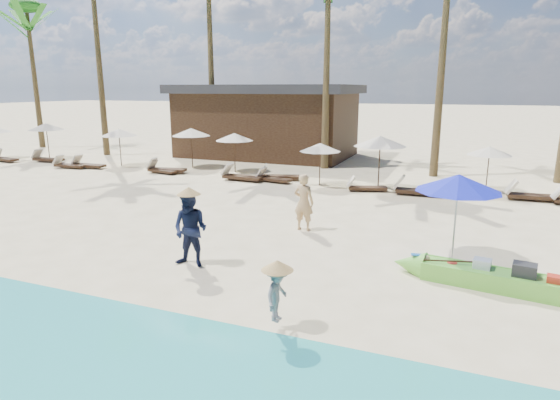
% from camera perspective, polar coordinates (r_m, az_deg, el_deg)
% --- Properties ---
extents(ground, '(240.00, 240.00, 0.00)m').
position_cam_1_polar(ground, '(10.68, 1.01, -9.14)').
color(ground, beige).
rests_on(ground, ground).
extents(green_canoe, '(5.07, 1.11, 0.65)m').
position_cam_1_polar(green_canoe, '(10.91, 25.37, -8.77)').
color(green_canoe, '#69C93D').
rests_on(green_canoe, ground).
extents(tourist, '(0.65, 0.45, 1.69)m').
position_cam_1_polar(tourist, '(13.72, 2.91, -0.28)').
color(tourist, tan).
rests_on(tourist, ground).
extents(vendor_green, '(0.88, 0.69, 1.79)m').
position_cam_1_polar(vendor_green, '(11.13, -10.86, -3.54)').
color(vendor_green, '#151C3A').
rests_on(vendor_green, ground).
extents(vendor_yellow, '(0.39, 0.65, 0.99)m').
position_cam_1_polar(vendor_yellow, '(8.17, -0.33, -11.37)').
color(vendor_yellow, gray).
rests_on(vendor_yellow, ground).
extents(blue_umbrella, '(1.99, 1.99, 2.14)m').
position_cam_1_polar(blue_umbrella, '(11.75, 20.93, 1.95)').
color(blue_umbrella, '#99999E').
rests_on(blue_umbrella, ground).
extents(lounger_0_right, '(1.88, 0.76, 0.62)m').
position_cam_1_polar(lounger_0_right, '(31.20, -30.65, 4.42)').
color(lounger_0_right, '#3D2919').
rests_on(lounger_0_right, ground).
extents(resort_parasol_1, '(2.04, 2.04, 2.10)m').
position_cam_1_polar(resort_parasol_1, '(31.19, -26.63, 8.00)').
color(resort_parasol_1, '#3D2919').
rests_on(resort_parasol_1, ground).
extents(lounger_1_left, '(1.90, 0.67, 0.64)m').
position_cam_1_polar(lounger_1_left, '(29.83, -26.60, 4.56)').
color(lounger_1_left, '#3D2919').
rests_on(lounger_1_left, ground).
extents(lounger_1_right, '(1.84, 0.71, 0.61)m').
position_cam_1_polar(lounger_1_right, '(27.03, -24.37, 3.98)').
color(lounger_1_right, '#3D2919').
rests_on(lounger_1_right, ground).
extents(resort_parasol_2, '(1.93, 1.93, 1.99)m').
position_cam_1_polar(resort_parasol_2, '(26.72, -19.05, 7.79)').
color(resort_parasol_2, '#3D2919').
rests_on(resort_parasol_2, ground).
extents(lounger_2_left, '(1.85, 0.65, 0.62)m').
position_cam_1_polar(lounger_2_left, '(26.68, -22.45, 4.06)').
color(lounger_2_left, '#3D2919').
rests_on(lounger_2_left, ground).
extents(resort_parasol_3, '(2.01, 2.01, 2.07)m').
position_cam_1_polar(resort_parasol_3, '(25.12, -10.79, 8.13)').
color(resort_parasol_3, '#3D2919').
rests_on(resort_parasol_3, ground).
extents(lounger_3_left, '(1.70, 0.72, 0.56)m').
position_cam_1_polar(lounger_3_left, '(23.85, -14.29, 3.61)').
color(lounger_3_left, '#3D2919').
rests_on(lounger_3_left, ground).
extents(lounger_3_right, '(2.02, 0.94, 0.66)m').
position_cam_1_polar(lounger_3_right, '(23.94, -13.90, 3.75)').
color(lounger_3_right, '#3D2919').
rests_on(lounger_3_right, ground).
extents(resort_parasol_4, '(1.88, 1.88, 1.94)m').
position_cam_1_polar(resort_parasol_4, '(23.46, -5.58, 7.65)').
color(resort_parasol_4, '#3D2919').
rests_on(resort_parasol_4, ground).
extents(lounger_4_left, '(2.00, 0.71, 0.67)m').
position_cam_1_polar(lounger_4_left, '(21.37, -4.86, 2.97)').
color(lounger_4_left, '#3D2919').
rests_on(lounger_4_left, ground).
extents(lounger_4_right, '(1.71, 0.75, 0.56)m').
position_cam_1_polar(lounger_4_right, '(20.93, -0.98, 2.69)').
color(lounger_4_right, '#3D2919').
rests_on(lounger_4_right, ground).
extents(resort_parasol_5, '(1.78, 1.78, 1.83)m').
position_cam_1_polar(resort_parasol_5, '(20.10, 4.92, 6.41)').
color(resort_parasol_5, '#3D2919').
rests_on(resort_parasol_5, ground).
extents(lounger_5_left, '(1.96, 1.11, 0.64)m').
position_cam_1_polar(lounger_5_left, '(21.41, -0.42, 3.00)').
color(lounger_5_left, '#3D2919').
rests_on(lounger_5_left, ground).
extents(resort_parasol_6, '(2.17, 2.17, 2.23)m').
position_cam_1_polar(resort_parasol_6, '(19.55, 12.13, 7.03)').
color(resort_parasol_6, '#3D2919').
rests_on(resort_parasol_6, ground).
extents(lounger_6_left, '(1.71, 0.97, 0.56)m').
position_cam_1_polar(lounger_6_left, '(19.39, 10.29, 1.60)').
color(lounger_6_left, '#3D2919').
rests_on(lounger_6_left, ground).
extents(lounger_6_right, '(2.00, 0.69, 0.67)m').
position_cam_1_polar(lounger_6_right, '(19.11, 16.31, 1.21)').
color(lounger_6_right, '#3D2919').
rests_on(lounger_6_right, ground).
extents(resort_parasol_7, '(1.78, 1.78, 1.83)m').
position_cam_1_polar(resort_parasol_7, '(20.68, 24.20, 5.48)').
color(resort_parasol_7, '#3D2919').
rests_on(resort_parasol_7, ground).
extents(lounger_7_left, '(2.02, 0.73, 0.68)m').
position_cam_1_polar(lounger_7_left, '(19.85, 28.24, 0.58)').
color(lounger_7_left, '#3D2919').
rests_on(lounger_7_left, ground).
extents(palm_0, '(2.08, 2.08, 9.90)m').
position_cam_1_polar(palm_0, '(37.63, -28.32, 18.07)').
color(palm_0, brown).
rests_on(palm_0, ground).
extents(pavilion_west, '(10.80, 6.60, 4.30)m').
position_cam_1_polar(pavilion_west, '(29.15, -1.55, 9.71)').
color(pavilion_west, '#3D2919').
rests_on(pavilion_west, ground).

